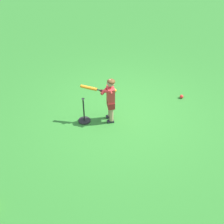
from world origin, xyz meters
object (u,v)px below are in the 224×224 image
object	(u,v)px
child_batter	(109,96)
play_ball_far_left	(115,90)
play_ball_near_batter	(182,97)
batting_tee	(84,117)

from	to	relation	value
child_batter	play_ball_far_left	distance (m)	1.32
child_batter	play_ball_near_batter	world-z (taller)	child_batter
child_batter	play_ball_near_batter	distance (m)	2.11
child_batter	batting_tee	bearing A→B (deg)	-0.81
play_ball_far_left	batting_tee	distance (m)	1.40
play_ball_near_batter	play_ball_far_left	size ratio (longest dim) A/B	0.99
child_batter	play_ball_near_batter	bearing A→B (deg)	-159.47
child_batter	play_ball_far_left	size ratio (longest dim) A/B	11.44
play_ball_far_left	play_ball_near_batter	bearing A→B (deg)	165.02
play_ball_near_batter	batting_tee	world-z (taller)	batting_tee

